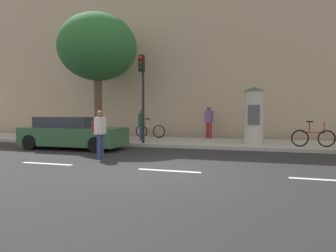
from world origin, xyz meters
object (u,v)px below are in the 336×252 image
Objects in this scene: bicycle_upright at (150,131)px; pedestrian_in_red_top at (209,120)px; poster_column at (254,115)px; street_tree at (98,48)px; parked_car_blue at (72,133)px; bicycle_leaning at (313,138)px; pedestrian_near_pole at (141,123)px; pedestrian_with_bag at (100,130)px; traffic_light at (142,84)px.

pedestrian_in_red_top is at bearing 8.02° from bicycle_upright.
poster_column is at bearing -15.27° from bicycle_upright.
street_tree is 5.55m from parked_car_blue.
street_tree is (-8.21, 0.25, 3.60)m from poster_column.
street_tree reaches higher than bicycle_upright.
bicycle_upright is at bearing 67.04° from parked_car_blue.
bicycle_leaning is (4.81, -2.71, -0.65)m from pedestrian_in_red_top.
pedestrian_near_pole is (-3.11, -2.20, -0.12)m from pedestrian_in_red_top.
pedestrian_with_bag is 4.87m from pedestrian_near_pole.
pedestrian_near_pole is 0.35× the size of parked_car_blue.
parked_car_blue is (-5.23, -5.09, -0.50)m from pedestrian_in_red_top.
poster_column is 7.26m from pedestrian_with_bag.
traffic_light is at bearing -164.87° from poster_column.
bicycle_upright is (-0.48, 6.60, -0.47)m from pedestrian_with_bag.
bicycle_leaning is (7.43, 0.65, -2.37)m from traffic_light.
traffic_light is 3.84m from parked_car_blue.
parked_car_blue is (-2.44, 1.97, -0.32)m from pedestrian_with_bag.
traffic_light is at bearing -66.72° from pedestrian_near_pole.
bicycle_leaning is at bearing 29.76° from pedestrian_with_bag.
pedestrian_near_pole is at bearing -177.97° from poster_column.
pedestrian_with_bag is (-0.18, -3.70, -1.90)m from traffic_light.
traffic_light reaches higher than pedestrian_in_red_top.
bicycle_upright is at bearing 27.05° from street_tree.
street_tree is 3.84× the size of pedestrian_in_red_top.
street_tree is (-3.20, 1.60, 2.18)m from traffic_light.
pedestrian_near_pole is (-0.32, 4.86, 0.06)m from pedestrian_with_bag.
bicycle_leaning is 8.39m from bicycle_upright.
traffic_light is 1.55× the size of poster_column.
pedestrian_near_pole reaches higher than parked_car_blue.
pedestrian_near_pole is at bearing 113.28° from traffic_light.
street_tree is at bearing 170.76° from pedestrian_near_pole.
parked_car_blue is (-10.04, -2.37, 0.15)m from bicycle_leaning.
street_tree reaches higher than pedestrian_near_pole.
parked_car_blue reaches higher than bicycle_leaning.
poster_column reaches higher than pedestrian_in_red_top.
parked_car_blue is at bearing -158.00° from poster_column.
bicycle_leaning is (7.60, 4.35, -0.47)m from pedestrian_with_bag.
bicycle_upright is (-5.66, 1.55, -0.95)m from poster_column.
street_tree reaches higher than traffic_light.
poster_column is at bearing 2.03° from pedestrian_near_pole.
poster_column is at bearing 22.00° from parked_car_blue.
pedestrian_with_bag is at bearing -38.99° from parked_car_blue.
pedestrian_with_bag is at bearing -92.73° from traffic_light.
pedestrian_near_pole is 7.96m from bicycle_leaning.
traffic_light is at bearing -77.24° from bicycle_upright.
bicycle_leaning is 1.00× the size of bicycle_upright.
traffic_light is at bearing 87.27° from pedestrian_with_bag.
traffic_light is 3.80m from bicycle_upright.
bicycle_leaning is at bearing 4.97° from traffic_light.
parked_car_blue is at bearing -126.28° from pedestrian_near_pole.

